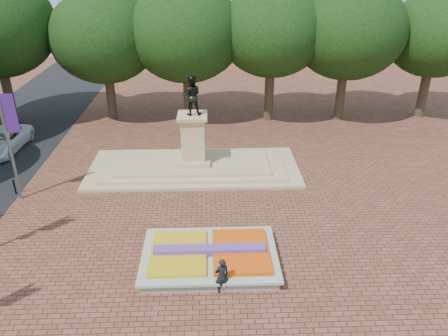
% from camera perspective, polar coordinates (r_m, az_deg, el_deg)
% --- Properties ---
extents(ground, '(90.00, 90.00, 0.00)m').
position_cam_1_polar(ground, '(22.67, -4.47, -9.17)').
color(ground, brown).
rests_on(ground, ground).
extents(flower_bed, '(6.30, 4.30, 0.91)m').
position_cam_1_polar(flower_bed, '(20.81, -1.81, -11.47)').
color(flower_bed, gray).
rests_on(flower_bed, ground).
extents(monument, '(14.00, 6.00, 6.40)m').
position_cam_1_polar(monument, '(29.18, -3.99, 1.37)').
color(monument, tan).
rests_on(monument, ground).
extents(tree_row_back, '(44.80, 8.80, 10.43)m').
position_cam_1_polar(tree_row_back, '(37.07, -0.09, 16.19)').
color(tree_row_back, '#3D2D21').
rests_on(tree_row_back, ground).
extents(van, '(2.91, 5.81, 1.58)m').
position_cam_1_polar(van, '(35.89, -26.97, 3.17)').
color(van, white).
rests_on(van, ground).
extents(pedestrian, '(0.72, 0.58, 1.73)m').
position_cam_1_polar(pedestrian, '(18.98, -0.29, -13.91)').
color(pedestrian, black).
rests_on(pedestrian, ground).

